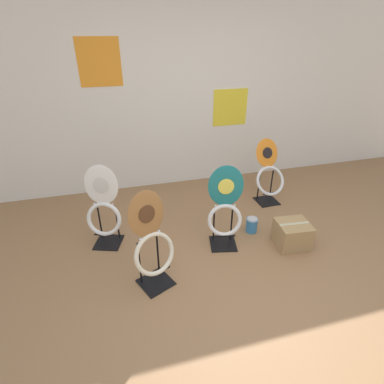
{
  "coord_description": "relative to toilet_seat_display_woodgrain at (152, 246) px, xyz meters",
  "views": [
    {
      "loc": [
        -1.04,
        -1.64,
        2.09
      ],
      "look_at": [
        -0.31,
        1.08,
        0.55
      ],
      "focal_mm": 28.0,
      "sensor_mm": 36.0,
      "label": 1
    }
  ],
  "objects": [
    {
      "name": "ground_plane",
      "position": [
        0.84,
        -0.44,
        -0.43
      ],
      "size": [
        14.0,
        14.0,
        0.0
      ],
      "primitive_type": "plane",
      "color": "#8E6642"
    },
    {
      "name": "wall_back",
      "position": [
        0.84,
        2.03,
        0.87
      ],
      "size": [
        8.0,
        0.07,
        2.6
      ],
      "color": "silver",
      "rests_on": "ground_plane"
    },
    {
      "name": "toilet_seat_display_woodgrain",
      "position": [
        0.0,
        0.0,
        0.0
      ],
      "size": [
        0.43,
        0.37,
        0.94
      ],
      "color": "black",
      "rests_on": "ground_plane"
    },
    {
      "name": "toilet_seat_display_white_plain",
      "position": [
        -0.41,
        0.72,
        -0.02
      ],
      "size": [
        0.4,
        0.35,
        0.91
      ],
      "color": "black",
      "rests_on": "ground_plane"
    },
    {
      "name": "toilet_seat_display_orange_sun",
      "position": [
        1.71,
        1.12,
        -0.03
      ],
      "size": [
        0.41,
        0.38,
        0.84
      ],
      "color": "black",
      "rests_on": "ground_plane"
    },
    {
      "name": "toilet_seat_display_teal_sax",
      "position": [
        0.81,
        0.37,
        0.0
      ],
      "size": [
        0.38,
        0.33,
        0.93
      ],
      "color": "black",
      "rests_on": "ground_plane"
    },
    {
      "name": "paint_can",
      "position": [
        1.21,
        0.51,
        -0.34
      ],
      "size": [
        0.14,
        0.14,
        0.18
      ],
      "color": "teal",
      "rests_on": "ground_plane"
    },
    {
      "name": "storage_box",
      "position": [
        1.53,
        0.17,
        -0.29
      ],
      "size": [
        0.37,
        0.35,
        0.28
      ],
      "color": "#A37F51",
      "rests_on": "ground_plane"
    }
  ]
}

